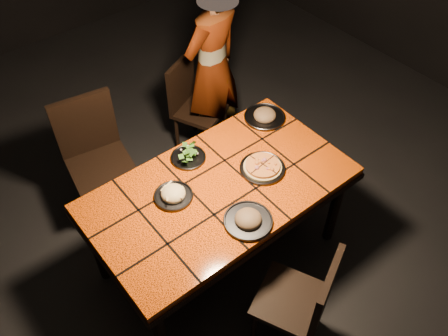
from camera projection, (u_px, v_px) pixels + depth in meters
room_shell at (219, 86)px, 2.32m from camera, size 6.04×7.04×3.08m
dining_table at (220, 195)px, 2.92m from camera, size 1.62×0.92×0.75m
chair_near at (305, 299)px, 2.64m from camera, size 0.50×0.50×0.84m
chair_far_left at (95, 151)px, 3.36m from camera, size 0.49×0.49×0.95m
chair_far_right at (192, 101)px, 3.87m from camera, size 0.49×0.49×0.82m
diner at (212, 68)px, 3.66m from camera, size 0.63×0.48×1.55m
plate_pizza at (263, 167)px, 2.95m from camera, size 0.29×0.29×0.04m
plate_pasta at (173, 195)px, 2.79m from camera, size 0.24×0.24×0.08m
plate_salad at (188, 156)px, 3.01m from camera, size 0.23×0.23×0.07m
plate_mushroom_a at (248, 219)px, 2.66m from camera, size 0.28×0.28×0.09m
plate_mushroom_b at (265, 115)px, 3.28m from camera, size 0.29×0.29×0.09m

